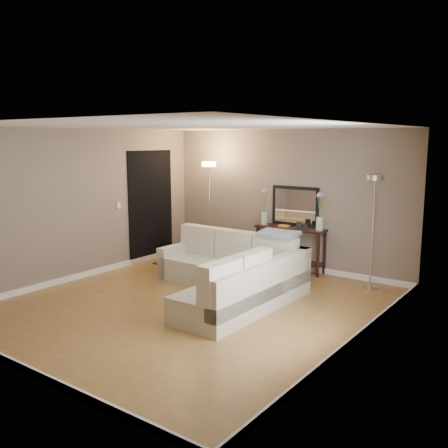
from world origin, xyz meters
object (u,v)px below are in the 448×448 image
Objects in this scene: console_table at (286,246)px; floor_lamp_lit at (209,192)px; sectional_sofa at (233,274)px; floor_lamp_unlit at (374,209)px.

floor_lamp_lit is at bearing -169.22° from console_table.
floor_lamp_unlit reaches higher than sectional_sofa.
floor_lamp_unlit is (1.70, -0.23, 0.85)m from console_table.
console_table is 1.86m from floor_lamp_lit.
floor_lamp_lit reaches higher than sectional_sofa.
console_table is 0.72× the size of floor_lamp_unlit.
sectional_sofa is 1.90× the size of console_table.
floor_lamp_lit is 1.06× the size of floor_lamp_unlit.
floor_lamp_lit reaches higher than floor_lamp_unlit.
sectional_sofa is 1.83m from console_table.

